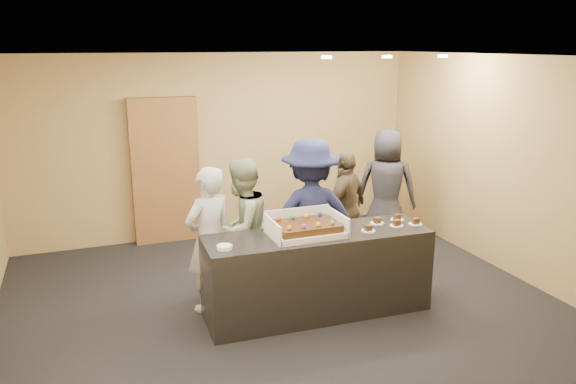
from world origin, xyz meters
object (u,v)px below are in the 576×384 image
(serving_counter, at_px, (317,273))
(person_dark_suit, at_px, (386,188))
(cake_box, at_px, (305,230))
(person_navy_man, at_px, (310,217))
(storage_cabinet, at_px, (165,171))
(sheet_cake, at_px, (306,226))
(person_server_grey, at_px, (209,239))
(person_sage_man, at_px, (242,229))
(person_brown_extra, at_px, (346,209))
(plate_stack, at_px, (224,247))

(serving_counter, height_order, person_dark_suit, person_dark_suit)
(cake_box, xyz_separation_m, person_navy_man, (0.27, 0.51, -0.04))
(storage_cabinet, height_order, sheet_cake, storage_cabinet)
(person_server_grey, height_order, person_sage_man, person_sage_man)
(person_navy_man, bearing_deg, cake_box, 69.53)
(serving_counter, xyz_separation_m, person_server_grey, (-1.05, 0.50, 0.35))
(cake_box, height_order, person_brown_extra, person_brown_extra)
(person_sage_man, bearing_deg, storage_cabinet, -113.75)
(serving_counter, xyz_separation_m, plate_stack, (-1.03, -0.10, 0.47))
(person_sage_man, relative_size, person_brown_extra, 1.05)
(sheet_cake, bearing_deg, person_server_grey, 151.30)
(person_sage_man, bearing_deg, plate_stack, 26.69)
(person_server_grey, bearing_deg, plate_stack, 68.56)
(serving_counter, relative_size, person_dark_suit, 1.41)
(sheet_cake, relative_size, person_navy_man, 0.36)
(cake_box, distance_m, person_server_grey, 1.04)
(plate_stack, bearing_deg, person_dark_suit, 31.03)
(plate_stack, xyz_separation_m, person_dark_suit, (2.78, 1.67, -0.07))
(serving_counter, relative_size, plate_stack, 15.93)
(plate_stack, bearing_deg, cake_box, 8.19)
(cake_box, relative_size, sheet_cake, 1.17)
(sheet_cake, distance_m, person_dark_suit, 2.45)
(sheet_cake, distance_m, person_brown_extra, 1.52)
(person_server_grey, bearing_deg, serving_counter, 131.58)
(person_navy_man, bearing_deg, person_sage_man, -4.57)
(plate_stack, relative_size, person_sage_man, 0.09)
(storage_cabinet, relative_size, person_brown_extra, 1.38)
(cake_box, height_order, person_sage_man, person_sage_man)
(cake_box, xyz_separation_m, plate_stack, (-0.90, -0.13, -0.03))
(serving_counter, relative_size, sheet_cake, 3.70)
(person_server_grey, xyz_separation_m, person_dark_suit, (2.79, 1.07, 0.05))
(storage_cabinet, bearing_deg, plate_stack, -88.20)
(storage_cabinet, bearing_deg, person_dark_suit, -24.61)
(storage_cabinet, height_order, person_server_grey, storage_cabinet)
(person_server_grey, xyz_separation_m, person_sage_man, (0.42, 0.21, 0.01))
(person_server_grey, distance_m, person_brown_extra, 2.02)
(cake_box, xyz_separation_m, person_server_grey, (-0.91, 0.47, -0.15))
(storage_cabinet, xyz_separation_m, person_sage_man, (0.50, -2.18, -0.25))
(person_server_grey, height_order, person_dark_suit, person_dark_suit)
(person_navy_man, relative_size, person_dark_suit, 1.06)
(sheet_cake, distance_m, plate_stack, 0.91)
(cake_box, height_order, person_dark_suit, person_dark_suit)
(storage_cabinet, height_order, person_brown_extra, storage_cabinet)
(person_sage_man, height_order, person_brown_extra, person_sage_man)
(storage_cabinet, relative_size, plate_stack, 13.95)
(cake_box, relative_size, person_navy_man, 0.42)
(serving_counter, xyz_separation_m, cake_box, (-0.13, 0.03, 0.50))
(sheet_cake, xyz_separation_m, person_dark_suit, (1.88, 1.57, -0.15))
(storage_cabinet, relative_size, cake_box, 2.77)
(plate_stack, bearing_deg, storage_cabinet, 91.80)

